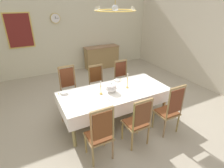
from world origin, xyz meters
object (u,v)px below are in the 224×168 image
object	(u,v)px
chair_north_c	(123,78)
chandelier	(115,10)
dining_table	(115,94)
spoon_secondary	(120,80)
chair_north_a	(69,88)
mounted_clock	(55,18)
bowl_near_left	(64,93)
sideboard	(102,57)
chair_north_b	(98,84)
soup_tureen	(111,88)
spoon_primary	(59,94)
chair_south_c	(170,109)
candlestick_east	(127,82)
chair_south_b	(138,121)
chair_south_a	(100,134)
framed_painting	(19,31)
candlestick_west	(101,89)
bowl_near_right	(117,80)

from	to	relation	value
chair_north_c	chandelier	world-z (taller)	chandelier
dining_table	spoon_secondary	size ratio (longest dim) A/B	13.95
chair_north_a	mounted_clock	bearing A→B (deg)	-98.22
chair_north_c	mounted_clock	bearing A→B (deg)	-66.49
bowl_near_left	sideboard	world-z (taller)	sideboard
chair_north_b	soup_tureen	bearing A→B (deg)	85.35
spoon_primary	mounted_clock	xyz separation A→B (m)	(0.77, 3.30, 1.28)
chair_north_c	spoon_primary	world-z (taller)	chair_north_c
chair_south_c	candlestick_east	xyz separation A→B (m)	(-0.45, 0.97, 0.33)
chair_south_b	chair_north_b	bearing A→B (deg)	90.00
chair_south_a	chair_south_b	bearing A→B (deg)	0.29
spoon_primary	framed_painting	xyz separation A→B (m)	(-0.46, 3.31, 0.94)
mounted_clock	chair_south_c	bearing A→B (deg)	-75.65
chair_north_b	chair_south_c	bearing A→B (deg)	112.61
bowl_near_left	framed_painting	distance (m)	3.51
spoon_secondary	spoon_primary	bearing A→B (deg)	-172.77
chair_south_a	soup_tureen	size ratio (longest dim) A/B	4.42
mounted_clock	chandelier	world-z (taller)	chandelier
candlestick_west	bowl_near_left	size ratio (longest dim) A/B	1.82
candlestick_west	chandelier	size ratio (longest dim) A/B	0.40
candlestick_west	chandelier	world-z (taller)	chandelier
chair_north_c	bowl_near_left	bearing A→B (deg)	16.90
bowl_near_right	sideboard	size ratio (longest dim) A/B	0.11
chair_north_a	bowl_near_left	world-z (taller)	chair_north_a
chair_south_b	sideboard	size ratio (longest dim) A/B	0.75
bowl_near_right	chandelier	distance (m)	1.78
chair_north_c	candlestick_east	bearing A→B (deg)	64.86
soup_tureen	candlestick_east	bearing A→B (deg)	-0.00
candlestick_west	sideboard	size ratio (longest dim) A/B	0.22
soup_tureen	spoon_primary	size ratio (longest dim) A/B	1.46
chair_south_a	chair_south_c	world-z (taller)	chair_south_c
candlestick_west	spoon_primary	xyz separation A→B (m)	(-0.83, 0.43, -0.12)
spoon_primary	sideboard	xyz separation A→B (m)	(2.43, 3.05, -0.31)
chair_south_b	spoon_primary	xyz separation A→B (m)	(-1.16, 1.39, 0.21)
dining_table	chair_south_a	world-z (taller)	chair_south_a
chair_north_c	bowl_near_left	distance (m)	1.95
spoon_secondary	candlestick_west	bearing A→B (deg)	-142.74
chair_north_b	framed_painting	xyz separation A→B (m)	(-1.63, 2.77, 1.17)
chair_south_c	mounted_clock	xyz separation A→B (m)	(-1.20, 4.69, 1.47)
candlestick_east	chandelier	distance (m)	1.61
chair_south_c	spoon_primary	world-z (taller)	chair_south_c
chair_south_b	spoon_secondary	bearing A→B (deg)	73.08
spoon_secondary	chandelier	bearing A→B (deg)	-126.44
spoon_primary	chair_north_b	bearing A→B (deg)	31.83
chair_north_a	soup_tureen	world-z (taller)	chair_north_a
bowl_near_left	framed_painting	world-z (taller)	framed_painting
chair_north_b	mounted_clock	world-z (taller)	mounted_clock
chair_north_c	candlestick_east	world-z (taller)	candlestick_east
mounted_clock	chair_south_b	bearing A→B (deg)	-85.16
dining_table	sideboard	size ratio (longest dim) A/B	1.72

